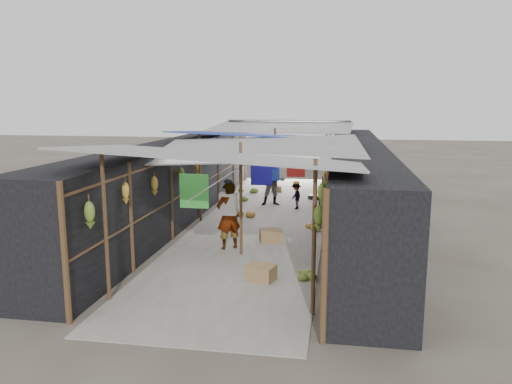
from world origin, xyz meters
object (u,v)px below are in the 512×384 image
Objects in this scene: black_basin at (316,197)px; crate_near at (261,273)px; shopper_blue at (273,181)px; vendor_seated at (296,196)px; vendor_elderly at (228,216)px.

crate_near is at bearing -94.40° from black_basin.
shopper_blue is 1.88× the size of vendor_seated.
crate_near is 0.60× the size of vendor_seated.
crate_near is 0.32× the size of vendor_elderly.
vendor_elderly is 0.98× the size of shopper_blue.
crate_near is 0.32× the size of shopper_blue.
vendor_elderly reaches higher than black_basin.
crate_near is 7.28m from shopper_blue.
vendor_seated is at bearing -106.77° from black_basin.
black_basin is at bearing 31.53° from shopper_blue.
black_basin is 6.82m from vendor_elderly.
shopper_blue is at bearing 111.97° from crate_near.
black_basin is 0.35× the size of vendor_elderly.
vendor_elderly is at bearing -106.89° from shopper_blue.
vendor_seated is at bearing -138.64° from vendor_elderly.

